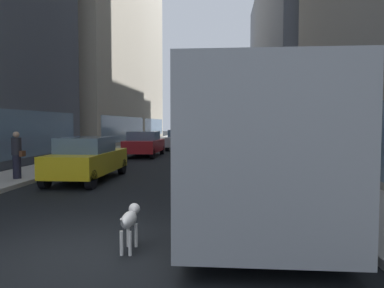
# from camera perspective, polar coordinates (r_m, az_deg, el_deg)

# --- Properties ---
(ground_plane) EXTENTS (120.00, 120.00, 0.00)m
(ground_plane) POSITION_cam_1_polar(r_m,az_deg,el_deg) (40.62, 1.65, 0.26)
(ground_plane) COLOR black
(sidewalk_left) EXTENTS (2.40, 110.00, 0.15)m
(sidewalk_left) POSITION_cam_1_polar(r_m,az_deg,el_deg) (41.31, -6.27, 0.40)
(sidewalk_left) COLOR #ADA89E
(sidewalk_left) RESTS_ON ground
(sidewalk_right) EXTENTS (2.40, 110.00, 0.15)m
(sidewalk_right) POSITION_cam_1_polar(r_m,az_deg,el_deg) (40.71, 9.69, 0.33)
(sidewalk_right) COLOR #9E9991
(sidewalk_right) RESTS_ON ground
(building_left_far) EXTENTS (8.14, 15.02, 27.91)m
(building_left_far) POSITION_cam_1_polar(r_m,az_deg,el_deg) (56.30, -10.23, 15.33)
(building_left_far) COLOR #B2A893
(building_left_far) RESTS_ON ground
(building_right_far) EXTENTS (8.83, 20.68, 22.60)m
(building_right_far) POSITION_cam_1_polar(r_m,az_deg,el_deg) (61.00, 14.14, 11.80)
(building_right_far) COLOR slate
(building_right_far) RESTS_ON ground
(transit_bus) EXTENTS (2.78, 11.53, 3.05)m
(transit_bus) POSITION_cam_1_polar(r_m,az_deg,el_deg) (10.26, 8.26, 1.29)
(transit_bus) COLOR #999EA3
(transit_bus) RESTS_ON ground
(car_silver_sedan) EXTENTS (1.79, 4.27, 1.62)m
(car_silver_sedan) POSITION_cam_1_polar(r_m,az_deg,el_deg) (29.08, -1.94, 0.69)
(car_silver_sedan) COLOR #B7BABF
(car_silver_sedan) RESTS_ON ground
(car_grey_wagon) EXTENTS (1.75, 4.22, 1.62)m
(car_grey_wagon) POSITION_cam_1_polar(r_m,az_deg,el_deg) (47.86, 0.68, 1.70)
(car_grey_wagon) COLOR slate
(car_grey_wagon) RESTS_ON ground
(car_black_suv) EXTENTS (1.73, 4.05, 1.62)m
(car_black_suv) POSITION_cam_1_polar(r_m,az_deg,el_deg) (36.47, 5.71, 1.19)
(car_black_suv) COLOR black
(car_black_suv) RESTS_ON ground
(car_blue_hatchback) EXTENTS (1.91, 4.73, 1.62)m
(car_blue_hatchback) POSITION_cam_1_polar(r_m,az_deg,el_deg) (47.03, 3.54, 1.67)
(car_blue_hatchback) COLOR #4C6BB7
(car_blue_hatchback) RESTS_ON ground
(car_red_coupe) EXTENTS (1.92, 4.35, 1.62)m
(car_red_coupe) POSITION_cam_1_polar(r_m,az_deg,el_deg) (23.42, -7.53, 0.05)
(car_red_coupe) COLOR red
(car_red_coupe) RESTS_ON ground
(car_yellow_taxi) EXTENTS (1.76, 4.46, 1.62)m
(car_yellow_taxi) POSITION_cam_1_polar(r_m,az_deg,el_deg) (13.95, -16.18, -2.23)
(car_yellow_taxi) COLOR yellow
(car_yellow_taxi) RESTS_ON ground
(dalmatian_dog) EXTENTS (0.22, 0.96, 0.72)m
(dalmatian_dog) POSITION_cam_1_polar(r_m,az_deg,el_deg) (6.27, -9.79, -11.69)
(dalmatian_dog) COLOR white
(dalmatian_dog) RESTS_ON ground
(pedestrian_with_handbag) EXTENTS (0.45, 0.34, 1.69)m
(pedestrian_with_handbag) POSITION_cam_1_polar(r_m,az_deg,el_deg) (14.33, -25.96, -1.52)
(pedestrian_with_handbag) COLOR #1E1E2D
(pedestrian_with_handbag) RESTS_ON sidewalk_left
(traffic_light_near) EXTENTS (0.24, 0.41, 3.40)m
(traffic_light_near) POSITION_cam_1_polar(r_m,az_deg,el_deg) (8.49, 23.60, 5.09)
(traffic_light_near) COLOR black
(traffic_light_near) RESTS_ON sidewalk_right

